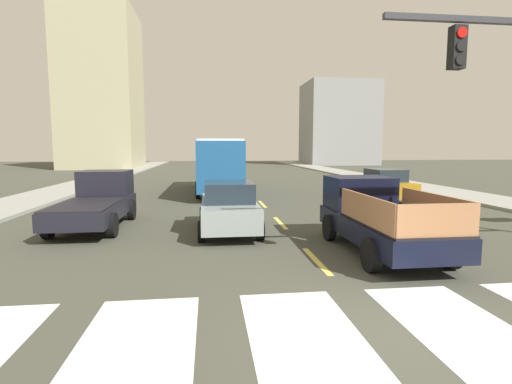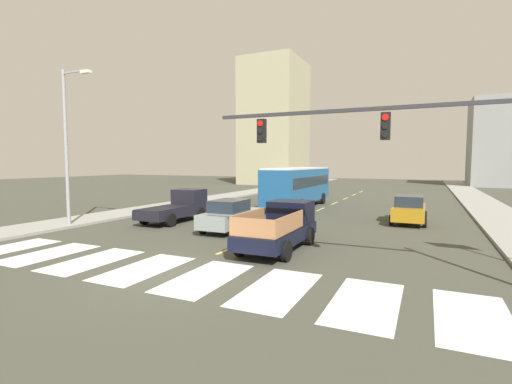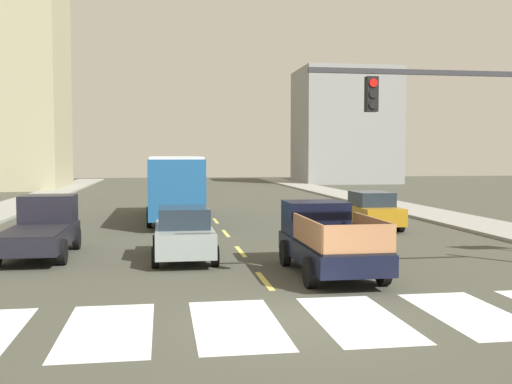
{
  "view_description": "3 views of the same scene",
  "coord_description": "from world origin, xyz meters",
  "px_view_note": "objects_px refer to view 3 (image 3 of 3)",
  "views": [
    {
      "loc": [
        -2.69,
        -5.31,
        2.86
      ],
      "look_at": [
        -0.91,
        9.23,
        1.18
      ],
      "focal_mm": 27.14,
      "sensor_mm": 36.0,
      "label": 1
    },
    {
      "loc": [
        7.69,
        -10.0,
        3.72
      ],
      "look_at": [
        -2.52,
        12.1,
        1.8
      ],
      "focal_mm": 26.04,
      "sensor_mm": 36.0,
      "label": 2
    },
    {
      "loc": [
        -2.7,
        -11.81,
        3.39
      ],
      "look_at": [
        0.78,
        10.48,
        2.0
      ],
      "focal_mm": 42.23,
      "sensor_mm": 36.0,
      "label": 3
    }
  ],
  "objects_px": {
    "pickup_stakebed": "(326,240)",
    "city_bus": "(175,183)",
    "pickup_dark": "(42,228)",
    "sedan_near_right": "(184,233)",
    "sedan_near_left": "(371,210)"
  },
  "relations": [
    {
      "from": "pickup_stakebed",
      "to": "city_bus",
      "type": "height_order",
      "value": "city_bus"
    },
    {
      "from": "pickup_stakebed",
      "to": "pickup_dark",
      "type": "bearing_deg",
      "value": 151.61
    },
    {
      "from": "sedan_near_right",
      "to": "sedan_near_left",
      "type": "bearing_deg",
      "value": 39.26
    },
    {
      "from": "pickup_dark",
      "to": "sedan_near_right",
      "type": "bearing_deg",
      "value": -17.03
    },
    {
      "from": "pickup_dark",
      "to": "sedan_near_left",
      "type": "distance_m",
      "value": 14.46
    },
    {
      "from": "pickup_stakebed",
      "to": "sedan_near_right",
      "type": "bearing_deg",
      "value": 144.39
    },
    {
      "from": "city_bus",
      "to": "sedan_near_right",
      "type": "distance_m",
      "value": 11.93
    },
    {
      "from": "pickup_stakebed",
      "to": "city_bus",
      "type": "distance_m",
      "value": 15.17
    },
    {
      "from": "pickup_dark",
      "to": "city_bus",
      "type": "height_order",
      "value": "city_bus"
    },
    {
      "from": "pickup_dark",
      "to": "sedan_near_left",
      "type": "relative_size",
      "value": 1.18
    },
    {
      "from": "pickup_stakebed",
      "to": "sedan_near_left",
      "type": "height_order",
      "value": "pickup_stakebed"
    },
    {
      "from": "pickup_dark",
      "to": "city_bus",
      "type": "distance_m",
      "value": 11.25
    },
    {
      "from": "pickup_dark",
      "to": "city_bus",
      "type": "bearing_deg",
      "value": 68.11
    },
    {
      "from": "city_bus",
      "to": "sedan_near_left",
      "type": "distance_m",
      "value": 10.19
    },
    {
      "from": "pickup_dark",
      "to": "sedan_near_left",
      "type": "height_order",
      "value": "pickup_dark"
    }
  ]
}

